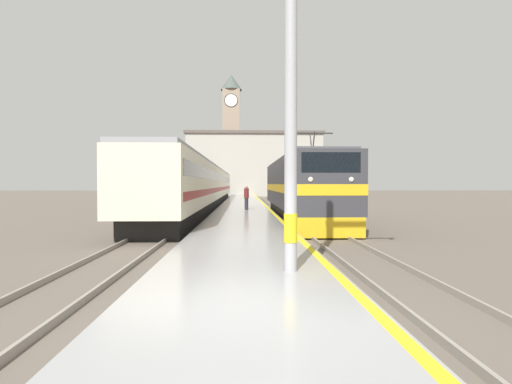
{
  "coord_description": "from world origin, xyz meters",
  "views": [
    {
      "loc": [
        -0.02,
        -6.0,
        2.2
      ],
      "look_at": [
        1.04,
        27.09,
        1.54
      ],
      "focal_mm": 28.0,
      "sensor_mm": 36.0,
      "label": 1
    }
  ],
  "objects_px": {
    "locomotive_train": "(300,189)",
    "passenger_train": "(207,185)",
    "catenary_mast": "(295,66)",
    "person_on_platform": "(246,197)",
    "clock_tower": "(231,131)"
  },
  "relations": [
    {
      "from": "locomotive_train",
      "to": "passenger_train",
      "type": "xyz_separation_m",
      "value": [
        -7.05,
        16.02,
        0.15
      ]
    },
    {
      "from": "passenger_train",
      "to": "catenary_mast",
      "type": "xyz_separation_m",
      "value": [
        4.71,
        -31.6,
        2.54
      ]
    },
    {
      "from": "passenger_train",
      "to": "catenary_mast",
      "type": "height_order",
      "value": "catenary_mast"
    },
    {
      "from": "locomotive_train",
      "to": "person_on_platform",
      "type": "bearing_deg",
      "value": 126.86
    },
    {
      "from": "passenger_train",
      "to": "person_on_platform",
      "type": "relative_size",
      "value": 29.78
    },
    {
      "from": "person_on_platform",
      "to": "clock_tower",
      "type": "height_order",
      "value": "clock_tower"
    },
    {
      "from": "catenary_mast",
      "to": "person_on_platform",
      "type": "relative_size",
      "value": 4.9
    },
    {
      "from": "passenger_train",
      "to": "clock_tower",
      "type": "relative_size",
      "value": 2.04
    },
    {
      "from": "locomotive_train",
      "to": "catenary_mast",
      "type": "xyz_separation_m",
      "value": [
        -2.34,
        -15.59,
        2.69
      ]
    },
    {
      "from": "locomotive_train",
      "to": "catenary_mast",
      "type": "distance_m",
      "value": 15.99
    },
    {
      "from": "catenary_mast",
      "to": "clock_tower",
      "type": "height_order",
      "value": "clock_tower"
    },
    {
      "from": "catenary_mast",
      "to": "clock_tower",
      "type": "xyz_separation_m",
      "value": [
        -3.56,
        76.29,
        8.74
      ]
    },
    {
      "from": "locomotive_train",
      "to": "catenary_mast",
      "type": "bearing_deg",
      "value": -98.54
    },
    {
      "from": "locomotive_train",
      "to": "person_on_platform",
      "type": "height_order",
      "value": "locomotive_train"
    },
    {
      "from": "passenger_train",
      "to": "catenary_mast",
      "type": "relative_size",
      "value": 6.08
    }
  ]
}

